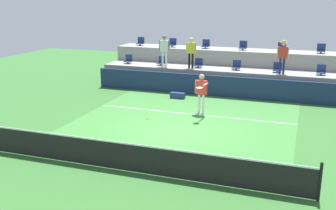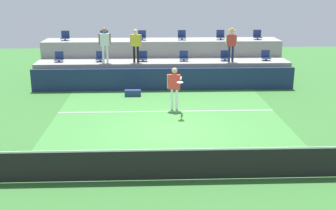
{
  "view_description": "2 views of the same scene",
  "coord_description": "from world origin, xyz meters",
  "px_view_note": "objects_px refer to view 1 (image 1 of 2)",
  "views": [
    {
      "loc": [
        4.59,
        -13.98,
        5.12
      ],
      "look_at": [
        -0.22,
        -0.25,
        1.1
      ],
      "focal_mm": 42.45,
      "sensor_mm": 36.0,
      "label": 1
    },
    {
      "loc": [
        -0.63,
        -14.66,
        5.27
      ],
      "look_at": [
        -0.05,
        -0.2,
        1.04
      ],
      "focal_mm": 45.76,
      "sensor_mm": 36.0,
      "label": 2
    }
  ],
  "objects_px": {
    "stadium_chair_lower_far_left": "(128,60)",
    "stadium_chair_upper_mid_left": "(206,45)",
    "stadium_chair_upper_far_left": "(140,42)",
    "tennis_player": "(201,90)",
    "stadium_chair_lower_mid_left": "(199,64)",
    "stadium_chair_upper_mid_right": "(243,46)",
    "tennis_ball": "(147,118)",
    "equipment_bag": "(178,95)",
    "spectator_with_hat": "(283,54)",
    "stadium_chair_lower_far_right": "(321,71)",
    "stadium_chair_lower_mid_right": "(236,66)",
    "spectator_in_grey": "(164,48)",
    "spectator_leaning_on_rail": "(191,50)",
    "stadium_chair_upper_left": "(172,43)",
    "stadium_chair_lower_left": "(162,62)",
    "stadium_chair_upper_right": "(282,48)",
    "stadium_chair_lower_right": "(277,68)",
    "stadium_chair_upper_far_right": "(321,49)"
  },
  "relations": [
    {
      "from": "stadium_chair_upper_far_left",
      "to": "stadium_chair_upper_right",
      "type": "height_order",
      "value": "same"
    },
    {
      "from": "equipment_bag",
      "to": "spectator_with_hat",
      "type": "bearing_deg",
      "value": 21.32
    },
    {
      "from": "stadium_chair_lower_right",
      "to": "stadium_chair_upper_mid_right",
      "type": "height_order",
      "value": "stadium_chair_upper_mid_right"
    },
    {
      "from": "stadium_chair_lower_mid_right",
      "to": "stadium_chair_lower_far_right",
      "type": "bearing_deg",
      "value": 0.0
    },
    {
      "from": "stadium_chair_lower_far_left",
      "to": "stadium_chair_upper_mid_right",
      "type": "relative_size",
      "value": 1.0
    },
    {
      "from": "stadium_chair_lower_far_left",
      "to": "tennis_ball",
      "type": "relative_size",
      "value": 7.65
    },
    {
      "from": "stadium_chair_lower_mid_left",
      "to": "stadium_chair_lower_right",
      "type": "bearing_deg",
      "value": 0.0
    },
    {
      "from": "tennis_player",
      "to": "stadium_chair_upper_far_left",
      "type": "bearing_deg",
      "value": 131.26
    },
    {
      "from": "stadium_chair_upper_far_right",
      "to": "spectator_in_grey",
      "type": "height_order",
      "value": "spectator_in_grey"
    },
    {
      "from": "stadium_chair_upper_left",
      "to": "stadium_chair_upper_mid_left",
      "type": "distance_m",
      "value": 2.08
    },
    {
      "from": "stadium_chair_lower_right",
      "to": "spectator_leaning_on_rail",
      "type": "xyz_separation_m",
      "value": [
        -4.6,
        -0.38,
        0.8
      ]
    },
    {
      "from": "stadium_chair_lower_left",
      "to": "stadium_chair_upper_right",
      "type": "height_order",
      "value": "stadium_chair_upper_right"
    },
    {
      "from": "stadium_chair_upper_far_left",
      "to": "spectator_with_hat",
      "type": "distance_m",
      "value": 9.02
    },
    {
      "from": "stadium_chair_upper_far_left",
      "to": "stadium_chair_upper_mid_right",
      "type": "distance_m",
      "value": 6.4
    },
    {
      "from": "stadium_chair_lower_far_right",
      "to": "spectator_in_grey",
      "type": "bearing_deg",
      "value": -177.35
    },
    {
      "from": "stadium_chair_upper_far_left",
      "to": "tennis_player",
      "type": "bearing_deg",
      "value": -48.74
    },
    {
      "from": "stadium_chair_upper_right",
      "to": "spectator_leaning_on_rail",
      "type": "height_order",
      "value": "spectator_leaning_on_rail"
    },
    {
      "from": "stadium_chair_upper_far_left",
      "to": "tennis_player",
      "type": "xyz_separation_m",
      "value": [
        5.64,
        -6.43,
        -1.2
      ]
    },
    {
      "from": "stadium_chair_lower_far_right",
      "to": "equipment_bag",
      "type": "distance_m",
      "value": 7.36
    },
    {
      "from": "stadium_chair_upper_mid_right",
      "to": "spectator_leaning_on_rail",
      "type": "bearing_deg",
      "value": -138.58
    },
    {
      "from": "stadium_chair_lower_left",
      "to": "stadium_chair_lower_mid_left",
      "type": "distance_m",
      "value": 2.19
    },
    {
      "from": "stadium_chair_lower_far_left",
      "to": "stadium_chair_lower_far_right",
      "type": "distance_m",
      "value": 10.69
    },
    {
      "from": "stadium_chair_lower_far_right",
      "to": "stadium_chair_upper_left",
      "type": "xyz_separation_m",
      "value": [
        -8.55,
        1.8,
        0.85
      ]
    },
    {
      "from": "stadium_chair_upper_left",
      "to": "equipment_bag",
      "type": "relative_size",
      "value": 0.68
    },
    {
      "from": "spectator_leaning_on_rail",
      "to": "stadium_chair_lower_mid_left",
      "type": "bearing_deg",
      "value": 48.47
    },
    {
      "from": "stadium_chair_upper_right",
      "to": "spectator_in_grey",
      "type": "distance_m",
      "value": 6.55
    },
    {
      "from": "stadium_chair_lower_mid_right",
      "to": "stadium_chair_lower_right",
      "type": "height_order",
      "value": "same"
    },
    {
      "from": "stadium_chair_lower_mid_left",
      "to": "tennis_ball",
      "type": "xyz_separation_m",
      "value": [
        1.19,
        -10.45,
        0.02
      ]
    },
    {
      "from": "stadium_chair_upper_right",
      "to": "equipment_bag",
      "type": "height_order",
      "value": "stadium_chair_upper_right"
    },
    {
      "from": "tennis_player",
      "to": "spectator_with_hat",
      "type": "relative_size",
      "value": 1.06
    },
    {
      "from": "stadium_chair_lower_mid_right",
      "to": "stadium_chair_upper_right",
      "type": "bearing_deg",
      "value": 39.65
    },
    {
      "from": "stadium_chair_upper_mid_right",
      "to": "spectator_in_grey",
      "type": "relative_size",
      "value": 0.3
    },
    {
      "from": "stadium_chair_upper_mid_left",
      "to": "equipment_bag",
      "type": "relative_size",
      "value": 0.68
    },
    {
      "from": "stadium_chair_lower_mid_right",
      "to": "stadium_chair_upper_mid_left",
      "type": "xyz_separation_m",
      "value": [
        -2.18,
        1.8,
        0.85
      ]
    },
    {
      "from": "stadium_chair_lower_far_left",
      "to": "spectator_in_grey",
      "type": "xyz_separation_m",
      "value": [
        2.4,
        -0.38,
        0.85
      ]
    },
    {
      "from": "stadium_chair_lower_left",
      "to": "stadium_chair_upper_far_left",
      "type": "xyz_separation_m",
      "value": [
        -2.07,
        1.8,
        0.85
      ]
    },
    {
      "from": "stadium_chair_lower_mid_right",
      "to": "stadium_chair_upper_mid_right",
      "type": "bearing_deg",
      "value": 89.32
    },
    {
      "from": "stadium_chair_lower_mid_left",
      "to": "stadium_chair_upper_mid_right",
      "type": "xyz_separation_m",
      "value": [
        2.14,
        1.8,
        0.85
      ]
    },
    {
      "from": "stadium_chair_lower_right",
      "to": "spectator_in_grey",
      "type": "distance_m",
      "value": 6.22
    },
    {
      "from": "stadium_chair_lower_far_left",
      "to": "equipment_bag",
      "type": "bearing_deg",
      "value": -31.2
    },
    {
      "from": "stadium_chair_upper_mid_left",
      "to": "spectator_in_grey",
      "type": "relative_size",
      "value": 0.3
    },
    {
      "from": "stadium_chair_upper_far_left",
      "to": "spectator_leaning_on_rail",
      "type": "xyz_separation_m",
      "value": [
        3.92,
        -2.18,
        -0.05
      ]
    },
    {
      "from": "stadium_chair_lower_far_right",
      "to": "stadium_chair_lower_mid_right",
      "type": "bearing_deg",
      "value": 180.0
    },
    {
      "from": "stadium_chair_lower_far_left",
      "to": "stadium_chair_upper_mid_left",
      "type": "xyz_separation_m",
      "value": [
        4.22,
        1.8,
        0.85
      ]
    },
    {
      "from": "stadium_chair_upper_mid_right",
      "to": "stadium_chair_upper_far_right",
      "type": "height_order",
      "value": "same"
    },
    {
      "from": "stadium_chair_lower_far_left",
      "to": "stadium_chair_lower_mid_left",
      "type": "xyz_separation_m",
      "value": [
        4.29,
        0.0,
        0.0
      ]
    },
    {
      "from": "stadium_chair_upper_left",
      "to": "spectator_in_grey",
      "type": "distance_m",
      "value": 2.2
    },
    {
      "from": "stadium_chair_lower_far_left",
      "to": "stadium_chair_upper_left",
      "type": "xyz_separation_m",
      "value": [
        2.15,
        1.8,
        0.85
      ]
    },
    {
      "from": "spectator_leaning_on_rail",
      "to": "stadium_chair_lower_right",
      "type": "bearing_deg",
      "value": 4.77
    },
    {
      "from": "spectator_leaning_on_rail",
      "to": "spectator_with_hat",
      "type": "height_order",
      "value": "spectator_with_hat"
    }
  ]
}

